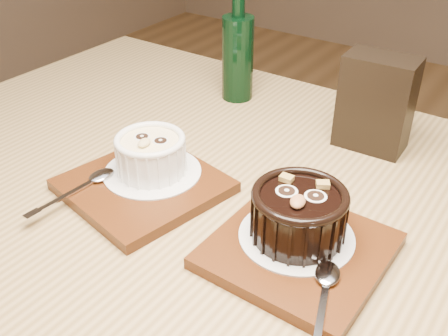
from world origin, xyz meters
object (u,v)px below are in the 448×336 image
object	(u,v)px
tray_right	(299,250)
condiment_stand	(376,103)
ramekin_dark	(299,212)
ramekin_white	(151,153)
tray_left	(144,186)
table	(246,266)
green_bottle	(238,55)

from	to	relation	value
tray_right	condiment_stand	size ratio (longest dim) A/B	1.29
ramekin_dark	condiment_stand	bearing A→B (deg)	76.75
ramekin_white	tray_right	distance (m)	0.23
tray_left	ramekin_white	world-z (taller)	ramekin_white
table	tray_left	world-z (taller)	tray_left
ramekin_white	condiment_stand	xyz separation A→B (m)	(0.20, 0.26, 0.02)
table	ramekin_dark	xyz separation A→B (m)	(0.08, -0.02, 0.14)
ramekin_dark	green_bottle	bearing A→B (deg)	115.74
ramekin_white	condiment_stand	world-z (taller)	condiment_stand
tray_left	ramekin_dark	size ratio (longest dim) A/B	1.70
ramekin_white	tray_right	bearing A→B (deg)	-16.50
tray_left	condiment_stand	xyz separation A→B (m)	(0.20, 0.28, 0.06)
table	condiment_stand	size ratio (longest dim) A/B	8.63
ramekin_white	table	bearing A→B (deg)	-5.17
green_bottle	ramekin_dark	bearing A→B (deg)	-47.29
tray_right	condiment_stand	distance (m)	0.29
tray_right	green_bottle	xyz separation A→B (m)	(-0.28, 0.31, 0.07)
table	ramekin_white	xyz separation A→B (m)	(-0.14, -0.02, 0.14)
table	tray_right	size ratio (longest dim) A/B	6.71
tray_left	tray_right	xyz separation A→B (m)	(0.23, 0.00, 0.00)
tray_left	ramekin_white	distance (m)	0.04
tray_left	tray_right	bearing A→B (deg)	0.59
ramekin_white	condiment_stand	size ratio (longest dim) A/B	0.66
tray_left	ramekin_dark	distance (m)	0.22
tray_right	green_bottle	bearing A→B (deg)	132.59
tray_right	green_bottle	world-z (taller)	green_bottle
tray_right	condiment_stand	bearing A→B (deg)	95.52
tray_left	condiment_stand	size ratio (longest dim) A/B	1.29
table	ramekin_white	world-z (taller)	ramekin_white
table	tray_left	xyz separation A→B (m)	(-0.14, -0.04, 0.10)
ramekin_white	condiment_stand	distance (m)	0.33
ramekin_white	tray_right	world-z (taller)	ramekin_white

